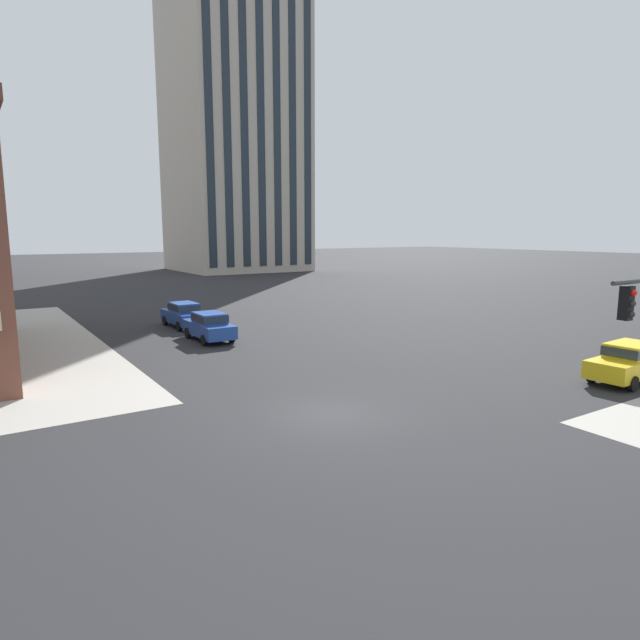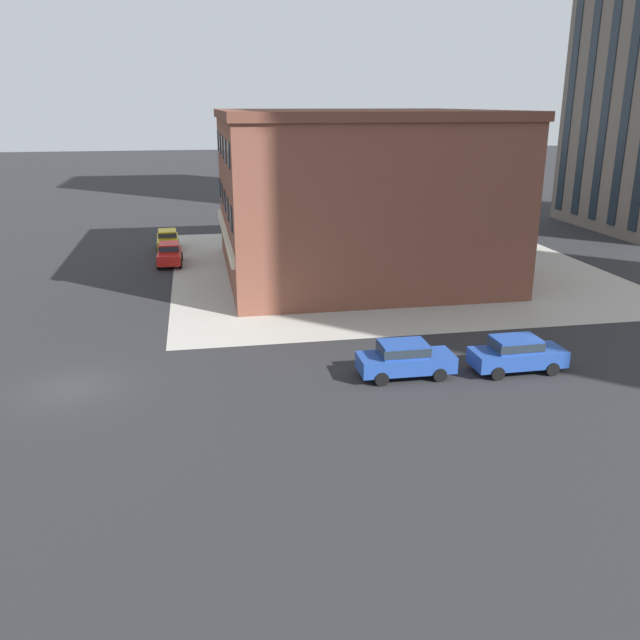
# 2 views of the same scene
# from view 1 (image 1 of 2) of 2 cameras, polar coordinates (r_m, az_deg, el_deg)

# --- Properties ---
(ground_plane) EXTENTS (320.00, 320.00, 0.00)m
(ground_plane) POSITION_cam_1_polar(r_m,az_deg,el_deg) (19.78, 1.12, -9.74)
(ground_plane) COLOR #262628
(car_main_northbound_far) EXTENTS (1.92, 4.41, 1.68)m
(car_main_northbound_far) POSITION_cam_1_polar(r_m,az_deg,el_deg) (33.17, -11.45, -0.54)
(car_main_northbound_far) COLOR #23479E
(car_main_northbound_far) RESTS_ON ground
(car_cross_eastbound) EXTENTS (4.50, 2.10, 1.68)m
(car_cross_eastbound) POSITION_cam_1_polar(r_m,az_deg,el_deg) (27.17, 29.45, -3.70)
(car_cross_eastbound) COLOR gold
(car_cross_eastbound) RESTS_ON ground
(car_cross_westbound) EXTENTS (1.94, 4.43, 1.68)m
(car_cross_westbound) POSITION_cam_1_polar(r_m,az_deg,el_deg) (38.26, -13.99, 0.65)
(car_cross_westbound) COLOR #23479E
(car_cross_westbound) RESTS_ON ground
(residential_tower_skyline_right) EXTENTS (19.48, 19.63, 59.21)m
(residential_tower_skyline_right) POSITION_cam_1_polar(r_m,az_deg,el_deg) (97.17, -9.04, 22.90)
(residential_tower_skyline_right) COLOR #B2A899
(residential_tower_skyline_right) RESTS_ON ground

